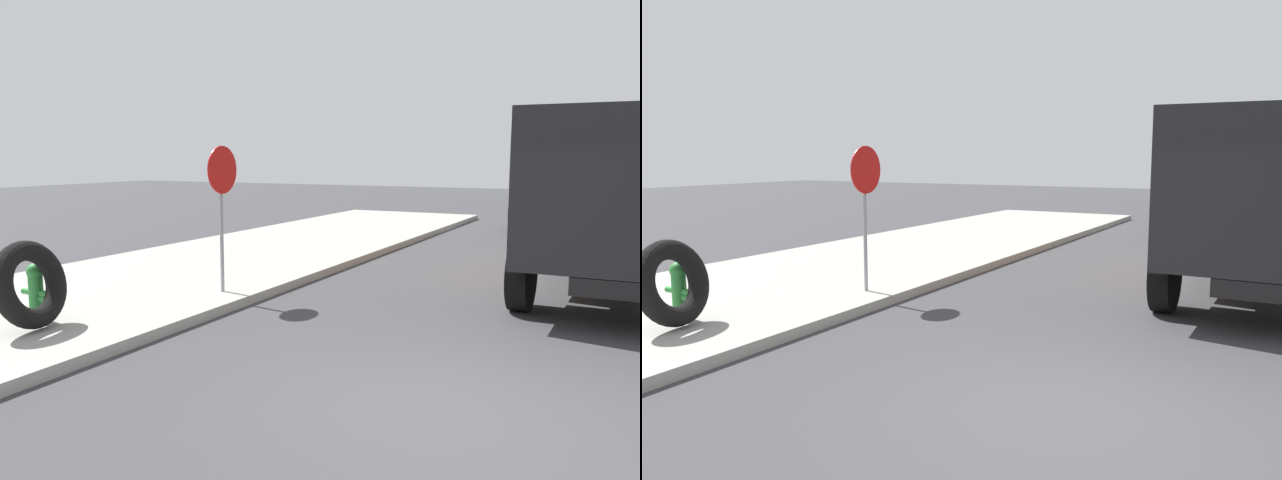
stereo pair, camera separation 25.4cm
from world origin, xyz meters
TOP-DOWN VIEW (x-y plane):
  - ground_plane at (0.00, 0.00)m, footprint 80.00×80.00m
  - fire_hydrant at (0.15, 5.70)m, footprint 0.22×0.50m
  - loose_tire at (-0.19, 5.38)m, footprint 1.20×0.67m
  - stop_sign at (2.80, 4.55)m, footprint 0.76×0.08m
  - dump_truck_orange at (6.41, -1.15)m, footprint 7.03×2.87m
  - dump_truck_gray at (17.02, 0.73)m, footprint 7.11×3.07m
  - dump_truck_green at (27.65, 1.70)m, footprint 7.05×2.91m

SIDE VIEW (x-z plane):
  - ground_plane at x=0.00m, z-range 0.00..0.00m
  - fire_hydrant at x=0.15m, z-range 0.18..0.96m
  - loose_tire at x=-0.19m, z-range 0.15..1.32m
  - dump_truck_orange at x=6.41m, z-range 0.11..3.11m
  - dump_truck_gray at x=17.02m, z-range 0.11..3.11m
  - dump_truck_green at x=27.65m, z-range 0.11..3.11m
  - stop_sign at x=2.80m, z-range 0.61..2.96m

